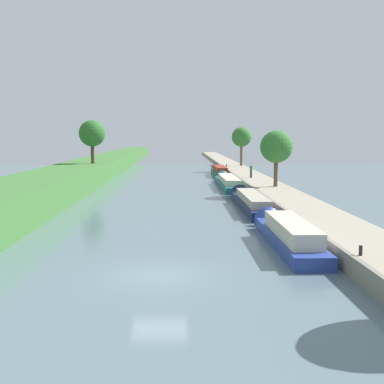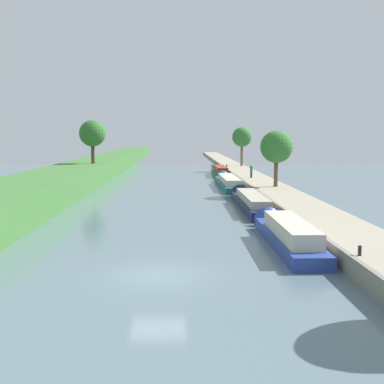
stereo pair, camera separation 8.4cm
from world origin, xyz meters
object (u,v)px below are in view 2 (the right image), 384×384
object	(u,v)px
narrowboat_teal	(228,182)
narrowboat_green	(220,171)
narrowboat_blue	(286,233)
narrowboat_navy	(250,201)
mooring_bollard_far	(227,166)
person_walking	(251,171)
mooring_bollard_near	(360,251)

from	to	relation	value
narrowboat_teal	narrowboat_green	size ratio (longest dim) A/B	1.24
narrowboat_blue	narrowboat_navy	bearing A→B (deg)	90.05
narrowboat_navy	mooring_bollard_far	size ratio (longest dim) A/B	32.24
narrowboat_navy	narrowboat_teal	bearing A→B (deg)	90.53
mooring_bollard_far	narrowboat_navy	bearing A→B (deg)	-92.72
narrowboat_blue	narrowboat_teal	size ratio (longest dim) A/B	0.72
narrowboat_blue	person_walking	world-z (taller)	person_walking
narrowboat_teal	mooring_bollard_near	world-z (taller)	mooring_bollard_near
person_walking	mooring_bollard_far	xyz separation A→B (m)	(-1.03, 20.64, -0.65)
narrowboat_teal	narrowboat_green	bearing A→B (deg)	88.76
mooring_bollard_near	mooring_bollard_far	size ratio (longest dim) A/B	1.00
narrowboat_navy	narrowboat_blue	bearing A→B (deg)	-89.95
mooring_bollard_far	mooring_bollard_near	bearing A→B (deg)	-90.00
narrowboat_blue	narrowboat_green	size ratio (longest dim) A/B	0.89
narrowboat_blue	narrowboat_teal	xyz separation A→B (m)	(-0.17, 31.35, -0.08)
narrowboat_blue	narrowboat_green	distance (m)	47.25
narrowboat_navy	narrowboat_green	xyz separation A→B (m)	(0.18, 33.24, 0.07)
narrowboat_green	narrowboat_blue	bearing A→B (deg)	-90.21
narrowboat_teal	mooring_bollard_near	bearing A→B (deg)	-86.93
narrowboat_green	person_walking	bearing A→B (deg)	-79.47
narrowboat_navy	narrowboat_teal	size ratio (longest dim) A/B	0.88
narrowboat_green	narrowboat_teal	bearing A→B (deg)	-91.24
narrowboat_navy	person_walking	xyz separation A→B (m)	(2.90, 18.65, 1.25)
narrowboat_blue	mooring_bollard_far	size ratio (longest dim) A/B	26.22
narrowboat_blue	narrowboat_navy	distance (m)	14.01
narrowboat_navy	person_walking	distance (m)	18.91
person_walking	mooring_bollard_near	distance (m)	39.06
narrowboat_blue	mooring_bollard_near	xyz separation A→B (m)	(1.85, -6.38, 0.53)
person_walking	mooring_bollard_far	size ratio (longest dim) A/B	3.69
narrowboat_teal	person_walking	distance (m)	3.55
narrowboat_navy	mooring_bollard_near	xyz separation A→B (m)	(1.86, -20.39, 0.60)
narrowboat_blue	mooring_bollard_far	bearing A→B (deg)	88.01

